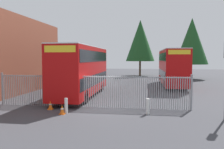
% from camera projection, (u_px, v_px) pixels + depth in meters
% --- Properties ---
extents(ground_plane, '(100.00, 100.00, 0.00)m').
position_uv_depth(ground_plane, '(117.00, 91.00, 23.47)').
color(ground_plane, '#3D3D42').
extents(palisade_fence, '(13.47, 0.14, 2.35)m').
position_uv_depth(palisade_fence, '(91.00, 90.00, 15.61)').
color(palisade_fence, gray).
rests_on(palisade_fence, ground).
extents(double_decker_bus_near_gate, '(2.54, 10.81, 4.42)m').
position_uv_depth(double_decker_bus_near_gate, '(82.00, 69.00, 20.15)').
color(double_decker_bus_near_gate, '#B70C0C').
rests_on(double_decker_bus_near_gate, ground).
extents(double_decker_bus_behind_fence_left, '(2.54, 10.81, 4.42)m').
position_uv_depth(double_decker_bus_behind_fence_left, '(172.00, 66.00, 27.51)').
color(double_decker_bus_behind_fence_left, '#B70C0C').
rests_on(double_decker_bus_behind_fence_left, ground).
extents(bollard_near_left, '(0.20, 0.20, 0.95)m').
position_uv_depth(bollard_near_left, '(66.00, 106.00, 13.91)').
color(bollard_near_left, silver).
rests_on(bollard_near_left, ground).
extents(bollard_center_front, '(0.20, 0.20, 0.95)m').
position_uv_depth(bollard_center_front, '(148.00, 106.00, 13.68)').
color(bollard_center_front, silver).
rests_on(bollard_center_front, ground).
extents(traffic_cone_by_gate, '(0.34, 0.34, 0.59)m').
position_uv_depth(traffic_cone_by_gate, '(50.00, 105.00, 14.99)').
color(traffic_cone_by_gate, orange).
rests_on(traffic_cone_by_gate, ground).
extents(traffic_cone_mid_forecourt, '(0.34, 0.34, 0.59)m').
position_uv_depth(traffic_cone_mid_forecourt, '(62.00, 109.00, 13.69)').
color(traffic_cone_mid_forecourt, orange).
rests_on(traffic_cone_mid_forecourt, ground).
extents(tree_tall_back, '(5.56, 5.56, 10.79)m').
position_uv_depth(tree_tall_back, '(140.00, 41.00, 43.79)').
color(tree_tall_back, '#4C3823').
rests_on(tree_tall_back, ground).
extents(tree_short_side, '(5.25, 5.25, 9.92)m').
position_uv_depth(tree_short_side, '(192.00, 41.00, 36.78)').
color(tree_short_side, '#4C3823').
rests_on(tree_short_side, ground).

